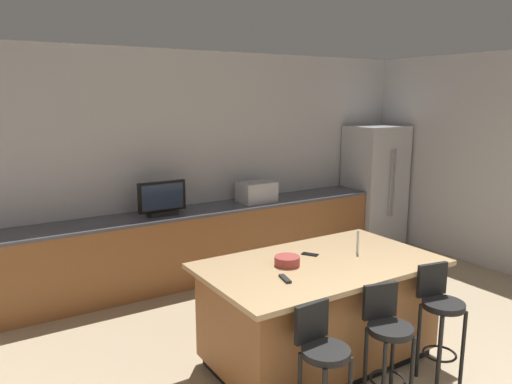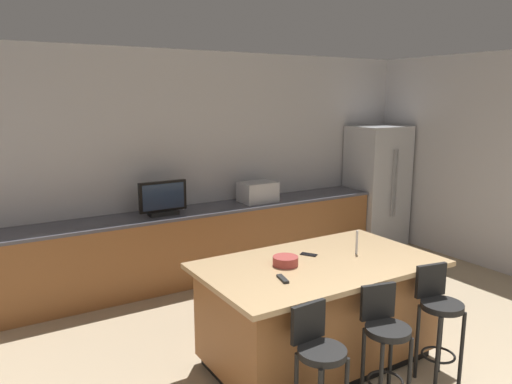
{
  "view_description": "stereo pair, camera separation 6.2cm",
  "coord_description": "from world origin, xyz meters",
  "px_view_note": "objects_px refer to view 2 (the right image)",
  "views": [
    {
      "loc": [
        -2.67,
        -1.39,
        2.36
      ],
      "look_at": [
        0.08,
        3.0,
        1.33
      ],
      "focal_mm": 34.27,
      "sensor_mm": 36.0,
      "label": 1
    },
    {
      "loc": [
        -2.62,
        -1.42,
        2.36
      ],
      "look_at": [
        0.08,
        3.0,
        1.33
      ],
      "focal_mm": 34.27,
      "sensor_mm": 36.0,
      "label": 2
    }
  ],
  "objects_px": {
    "bar_stool_left": "(318,360)",
    "bar_stool_right": "(438,314)",
    "microwave": "(258,192)",
    "tv_monitor": "(163,199)",
    "refrigerator": "(377,186)",
    "bar_stool_center": "(385,338)",
    "cell_phone": "(309,254)",
    "fruit_bowl": "(285,261)",
    "tv_remote": "(283,279)",
    "kitchen_island": "(318,311)"
  },
  "relations": [
    {
      "from": "refrigerator",
      "to": "microwave",
      "type": "relative_size",
      "value": 3.94
    },
    {
      "from": "tv_monitor",
      "to": "bar_stool_right",
      "type": "bearing_deg",
      "value": -69.29
    },
    {
      "from": "fruit_bowl",
      "to": "bar_stool_center",
      "type": "bearing_deg",
      "value": -70.9
    },
    {
      "from": "kitchen_island",
      "to": "tv_remote",
      "type": "height_order",
      "value": "tv_remote"
    },
    {
      "from": "tv_monitor",
      "to": "fruit_bowl",
      "type": "height_order",
      "value": "tv_monitor"
    },
    {
      "from": "microwave",
      "to": "bar_stool_center",
      "type": "xyz_separation_m",
      "value": [
        -0.84,
        -3.19,
        -0.5
      ]
    },
    {
      "from": "refrigerator",
      "to": "tv_remote",
      "type": "bearing_deg",
      "value": -144.53
    },
    {
      "from": "tv_remote",
      "to": "microwave",
      "type": "bearing_deg",
      "value": 75.49
    },
    {
      "from": "bar_stool_left",
      "to": "bar_stool_right",
      "type": "xyz_separation_m",
      "value": [
        1.25,
        0.0,
        0.03
      ]
    },
    {
      "from": "bar_stool_left",
      "to": "bar_stool_right",
      "type": "bearing_deg",
      "value": -2.99
    },
    {
      "from": "refrigerator",
      "to": "fruit_bowl",
      "type": "bearing_deg",
      "value": -145.88
    },
    {
      "from": "kitchen_island",
      "to": "tv_remote",
      "type": "bearing_deg",
      "value": -160.62
    },
    {
      "from": "bar_stool_right",
      "to": "fruit_bowl",
      "type": "relative_size",
      "value": 4.52
    },
    {
      "from": "bar_stool_center",
      "to": "refrigerator",
      "type": "bearing_deg",
      "value": 58.45
    },
    {
      "from": "refrigerator",
      "to": "bar_stool_left",
      "type": "distance_m",
      "value": 4.82
    },
    {
      "from": "tv_monitor",
      "to": "bar_stool_right",
      "type": "distance_m",
      "value": 3.37
    },
    {
      "from": "bar_stool_right",
      "to": "cell_phone",
      "type": "height_order",
      "value": "bar_stool_right"
    },
    {
      "from": "fruit_bowl",
      "to": "cell_phone",
      "type": "distance_m",
      "value": 0.36
    },
    {
      "from": "bar_stool_right",
      "to": "fruit_bowl",
      "type": "bearing_deg",
      "value": 148.18
    },
    {
      "from": "refrigerator",
      "to": "tv_remote",
      "type": "relative_size",
      "value": 11.12
    },
    {
      "from": "microwave",
      "to": "tv_monitor",
      "type": "height_order",
      "value": "tv_monitor"
    },
    {
      "from": "bar_stool_right",
      "to": "tv_remote",
      "type": "distance_m",
      "value": 1.34
    },
    {
      "from": "kitchen_island",
      "to": "tv_remote",
      "type": "distance_m",
      "value": 0.71
    },
    {
      "from": "bar_stool_center",
      "to": "kitchen_island",
      "type": "bearing_deg",
      "value": 103.03
    },
    {
      "from": "kitchen_island",
      "to": "bar_stool_center",
      "type": "distance_m",
      "value": 0.8
    },
    {
      "from": "refrigerator",
      "to": "cell_phone",
      "type": "relative_size",
      "value": 12.6
    },
    {
      "from": "bar_stool_left",
      "to": "bar_stool_center",
      "type": "relative_size",
      "value": 0.99
    },
    {
      "from": "bar_stool_left",
      "to": "tv_remote",
      "type": "bearing_deg",
      "value": 77.4
    },
    {
      "from": "bar_stool_right",
      "to": "cell_phone",
      "type": "bearing_deg",
      "value": 132.16
    },
    {
      "from": "bar_stool_center",
      "to": "bar_stool_right",
      "type": "height_order",
      "value": "bar_stool_right"
    },
    {
      "from": "kitchen_island",
      "to": "refrigerator",
      "type": "height_order",
      "value": "refrigerator"
    },
    {
      "from": "refrigerator",
      "to": "bar_stool_right",
      "type": "height_order",
      "value": "refrigerator"
    },
    {
      "from": "refrigerator",
      "to": "bar_stool_center",
      "type": "xyz_separation_m",
      "value": [
        -3.04,
        -3.15,
        -0.38
      ]
    },
    {
      "from": "tv_monitor",
      "to": "bar_stool_left",
      "type": "xyz_separation_m",
      "value": [
        -0.07,
        -3.12,
        -0.56
      ]
    },
    {
      "from": "bar_stool_left",
      "to": "fruit_bowl",
      "type": "distance_m",
      "value": 1.0
    },
    {
      "from": "tv_monitor",
      "to": "tv_remote",
      "type": "height_order",
      "value": "tv_monitor"
    },
    {
      "from": "tv_monitor",
      "to": "bar_stool_left",
      "type": "height_order",
      "value": "tv_monitor"
    },
    {
      "from": "fruit_bowl",
      "to": "refrigerator",
      "type": "bearing_deg",
      "value": 34.12
    },
    {
      "from": "bar_stool_left",
      "to": "fruit_bowl",
      "type": "bearing_deg",
      "value": 66.99
    },
    {
      "from": "bar_stool_left",
      "to": "bar_stool_right",
      "type": "height_order",
      "value": "bar_stool_right"
    },
    {
      "from": "kitchen_island",
      "to": "bar_stool_left",
      "type": "relative_size",
      "value": 2.22
    },
    {
      "from": "bar_stool_center",
      "to": "tv_remote",
      "type": "xyz_separation_m",
      "value": [
        -0.52,
        0.61,
        0.37
      ]
    },
    {
      "from": "bar_stool_left",
      "to": "microwave",
      "type": "bearing_deg",
      "value": 62.29
    },
    {
      "from": "bar_stool_right",
      "to": "kitchen_island",
      "type": "bearing_deg",
      "value": 140.49
    },
    {
      "from": "refrigerator",
      "to": "tv_remote",
      "type": "distance_m",
      "value": 4.37
    },
    {
      "from": "tv_monitor",
      "to": "bar_stool_left",
      "type": "distance_m",
      "value": 3.17
    },
    {
      "from": "microwave",
      "to": "cell_phone",
      "type": "relative_size",
      "value": 3.2
    },
    {
      "from": "tv_monitor",
      "to": "bar_stool_right",
      "type": "relative_size",
      "value": 0.6
    },
    {
      "from": "bar_stool_center",
      "to": "tv_monitor",
      "type": "bearing_deg",
      "value": 112.28
    },
    {
      "from": "refrigerator",
      "to": "tv_monitor",
      "type": "distance_m",
      "value": 3.59
    }
  ]
}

